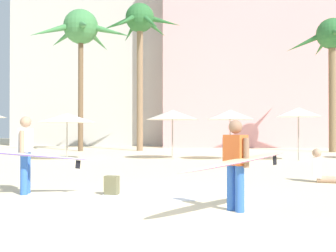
{
  "coord_description": "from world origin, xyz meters",
  "views": [
    {
      "loc": [
        0.97,
        -6.79,
        1.42
      ],
      "look_at": [
        0.37,
        4.51,
        1.54
      ],
      "focal_mm": 41.5,
      "sensor_mm": 36.0,
      "label": 1
    }
  ],
  "objects_px": {
    "cafe_umbrella_1": "(172,115)",
    "cafe_umbrella_6": "(230,115)",
    "palm_tree_far_left": "(140,28)",
    "palm_tree_left": "(81,32)",
    "beach_towel": "(147,197)",
    "cafe_umbrella_4": "(298,112)",
    "person_near_right": "(23,153)",
    "backpack": "(112,186)",
    "cafe_umbrella_2": "(67,118)",
    "palm_tree_center": "(332,43)",
    "person_mid_left": "(236,161)",
    "person_far_right": "(324,171)"
  },
  "relations": [
    {
      "from": "cafe_umbrella_1",
      "to": "cafe_umbrella_6",
      "type": "relative_size",
      "value": 1.08
    },
    {
      "from": "palm_tree_far_left",
      "to": "cafe_umbrella_1",
      "type": "relative_size",
      "value": 3.96
    },
    {
      "from": "palm_tree_left",
      "to": "beach_towel",
      "type": "bearing_deg",
      "value": -70.09
    },
    {
      "from": "palm_tree_left",
      "to": "cafe_umbrella_4",
      "type": "bearing_deg",
      "value": -31.34
    },
    {
      "from": "cafe_umbrella_4",
      "to": "person_near_right",
      "type": "relative_size",
      "value": 0.8
    },
    {
      "from": "backpack",
      "to": "cafe_umbrella_1",
      "type": "bearing_deg",
      "value": 9.3
    },
    {
      "from": "palm_tree_far_left",
      "to": "beach_towel",
      "type": "height_order",
      "value": "palm_tree_far_left"
    },
    {
      "from": "cafe_umbrella_2",
      "to": "palm_tree_center",
      "type": "bearing_deg",
      "value": 25.49
    },
    {
      "from": "cafe_umbrella_4",
      "to": "person_mid_left",
      "type": "height_order",
      "value": "cafe_umbrella_4"
    },
    {
      "from": "beach_towel",
      "to": "person_mid_left",
      "type": "relative_size",
      "value": 0.85
    },
    {
      "from": "cafe_umbrella_6",
      "to": "person_far_right",
      "type": "height_order",
      "value": "cafe_umbrella_6"
    },
    {
      "from": "cafe_umbrella_4",
      "to": "beach_towel",
      "type": "bearing_deg",
      "value": -120.34
    },
    {
      "from": "person_far_right",
      "to": "cafe_umbrella_1",
      "type": "bearing_deg",
      "value": 134.61
    },
    {
      "from": "cafe_umbrella_1",
      "to": "cafe_umbrella_4",
      "type": "xyz_separation_m",
      "value": [
        5.94,
        -0.7,
        0.08
      ]
    },
    {
      "from": "palm_tree_center",
      "to": "cafe_umbrella_6",
      "type": "bearing_deg",
      "value": -135.9
    },
    {
      "from": "cafe_umbrella_1",
      "to": "cafe_umbrella_2",
      "type": "bearing_deg",
      "value": -172.53
    },
    {
      "from": "person_far_right",
      "to": "backpack",
      "type": "bearing_deg",
      "value": -139.88
    },
    {
      "from": "cafe_umbrella_4",
      "to": "palm_tree_left",
      "type": "bearing_deg",
      "value": 148.66
    },
    {
      "from": "cafe_umbrella_6",
      "to": "beach_towel",
      "type": "distance_m",
      "value": 11.03
    },
    {
      "from": "cafe_umbrella_4",
      "to": "backpack",
      "type": "xyz_separation_m",
      "value": [
        -6.81,
        -10.02,
        -2.06
      ]
    },
    {
      "from": "palm_tree_left",
      "to": "person_far_right",
      "type": "distance_m",
      "value": 20.4
    },
    {
      "from": "palm_tree_left",
      "to": "cafe_umbrella_6",
      "type": "relative_size",
      "value": 4.04
    },
    {
      "from": "palm_tree_center",
      "to": "person_mid_left",
      "type": "distance_m",
      "value": 21.72
    },
    {
      "from": "cafe_umbrella_2",
      "to": "person_far_right",
      "type": "xyz_separation_m",
      "value": [
        9.58,
        -7.7,
        -1.71
      ]
    },
    {
      "from": "cafe_umbrella_4",
      "to": "cafe_umbrella_6",
      "type": "xyz_separation_m",
      "value": [
        -3.16,
        0.17,
        -0.1
      ]
    },
    {
      "from": "cafe_umbrella_1",
      "to": "person_mid_left",
      "type": "distance_m",
      "value": 12.59
    },
    {
      "from": "cafe_umbrella_4",
      "to": "person_mid_left",
      "type": "distance_m",
      "value": 12.56
    },
    {
      "from": "cafe_umbrella_2",
      "to": "cafe_umbrella_4",
      "type": "xyz_separation_m",
      "value": [
        11.02,
        -0.04,
        0.24
      ]
    },
    {
      "from": "person_near_right",
      "to": "cafe_umbrella_1",
      "type": "bearing_deg",
      "value": -110.46
    },
    {
      "from": "cafe_umbrella_1",
      "to": "beach_towel",
      "type": "distance_m",
      "value": 11.18
    },
    {
      "from": "cafe_umbrella_2",
      "to": "person_near_right",
      "type": "relative_size",
      "value": 0.89
    },
    {
      "from": "beach_towel",
      "to": "person_near_right",
      "type": "height_order",
      "value": "person_near_right"
    },
    {
      "from": "palm_tree_center",
      "to": "cafe_umbrella_6",
      "type": "relative_size",
      "value": 3.64
    },
    {
      "from": "palm_tree_center",
      "to": "beach_towel",
      "type": "bearing_deg",
      "value": -120.14
    },
    {
      "from": "palm_tree_left",
      "to": "cafe_umbrella_6",
      "type": "xyz_separation_m",
      "value": [
        9.32,
        -7.43,
        -5.99
      ]
    },
    {
      "from": "palm_tree_center",
      "to": "cafe_umbrella_2",
      "type": "height_order",
      "value": "palm_tree_center"
    },
    {
      "from": "cafe_umbrella_6",
      "to": "backpack",
      "type": "height_order",
      "value": "cafe_umbrella_6"
    },
    {
      "from": "palm_tree_left",
      "to": "person_mid_left",
      "type": "xyz_separation_m",
      "value": [
        8.17,
        -19.32,
        -7.27
      ]
    },
    {
      "from": "palm_tree_left",
      "to": "palm_tree_center",
      "type": "height_order",
      "value": "palm_tree_left"
    },
    {
      "from": "palm_tree_far_left",
      "to": "cafe_umbrella_1",
      "type": "distance_m",
      "value": 10.21
    },
    {
      "from": "person_mid_left",
      "to": "palm_tree_center",
      "type": "bearing_deg",
      "value": -153.88
    },
    {
      "from": "cafe_umbrella_2",
      "to": "backpack",
      "type": "relative_size",
      "value": 6.61
    },
    {
      "from": "backpack",
      "to": "cafe_umbrella_2",
      "type": "bearing_deg",
      "value": 36.66
    },
    {
      "from": "beach_towel",
      "to": "person_mid_left",
      "type": "bearing_deg",
      "value": -40.44
    },
    {
      "from": "palm_tree_far_left",
      "to": "cafe_umbrella_1",
      "type": "bearing_deg",
      "value": -71.22
    },
    {
      "from": "palm_tree_center",
      "to": "cafe_umbrella_2",
      "type": "distance_m",
      "value": 17.59
    },
    {
      "from": "person_near_right",
      "to": "beach_towel",
      "type": "bearing_deg",
      "value": 171.07
    },
    {
      "from": "palm_tree_center",
      "to": "person_mid_left",
      "type": "xyz_separation_m",
      "value": [
        -8.49,
        -19.0,
        -6.23
      ]
    },
    {
      "from": "cafe_umbrella_6",
      "to": "backpack",
      "type": "relative_size",
      "value": 5.7
    },
    {
      "from": "palm_tree_left",
      "to": "cafe_umbrella_6",
      "type": "height_order",
      "value": "palm_tree_left"
    }
  ]
}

